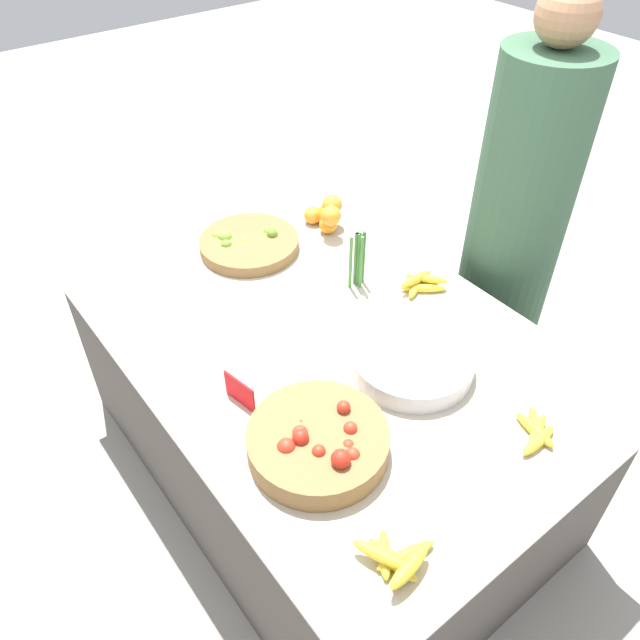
{
  "coord_description": "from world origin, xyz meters",
  "views": [
    {
      "loc": [
        1.21,
        -0.93,
        2.13
      ],
      "look_at": [
        0.0,
        0.0,
        0.79
      ],
      "focal_mm": 35.0,
      "sensor_mm": 36.0,
      "label": 1
    }
  ],
  "objects_px": {
    "tomato_basket": "(318,441)",
    "vendor_person": "(511,245)",
    "metal_bowl": "(412,360)",
    "price_sign": "(240,392)",
    "lime_bowl": "(248,244)"
  },
  "relations": [
    {
      "from": "metal_bowl",
      "to": "vendor_person",
      "type": "relative_size",
      "value": 0.22
    },
    {
      "from": "price_sign",
      "to": "tomato_basket",
      "type": "bearing_deg",
      "value": 4.87
    },
    {
      "from": "lime_bowl",
      "to": "price_sign",
      "type": "bearing_deg",
      "value": -34.27
    },
    {
      "from": "lime_bowl",
      "to": "metal_bowl",
      "type": "height_order",
      "value": "lime_bowl"
    },
    {
      "from": "metal_bowl",
      "to": "price_sign",
      "type": "xyz_separation_m",
      "value": [
        -0.2,
        -0.49,
        0.01
      ]
    },
    {
      "from": "tomato_basket",
      "to": "metal_bowl",
      "type": "relative_size",
      "value": 1.02
    },
    {
      "from": "tomato_basket",
      "to": "vendor_person",
      "type": "height_order",
      "value": "vendor_person"
    },
    {
      "from": "lime_bowl",
      "to": "metal_bowl",
      "type": "distance_m",
      "value": 0.85
    },
    {
      "from": "metal_bowl",
      "to": "tomato_basket",
      "type": "bearing_deg",
      "value": -80.18
    },
    {
      "from": "lime_bowl",
      "to": "vendor_person",
      "type": "bearing_deg",
      "value": 50.85
    },
    {
      "from": "lime_bowl",
      "to": "price_sign",
      "type": "height_order",
      "value": "price_sign"
    },
    {
      "from": "lime_bowl",
      "to": "vendor_person",
      "type": "xyz_separation_m",
      "value": [
        0.64,
        0.78,
        0.01
      ]
    },
    {
      "from": "lime_bowl",
      "to": "price_sign",
      "type": "xyz_separation_m",
      "value": [
        0.65,
        -0.44,
        0.02
      ]
    },
    {
      "from": "metal_bowl",
      "to": "price_sign",
      "type": "distance_m",
      "value": 0.53
    },
    {
      "from": "price_sign",
      "to": "lime_bowl",
      "type": "bearing_deg",
      "value": 135.15
    }
  ]
}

